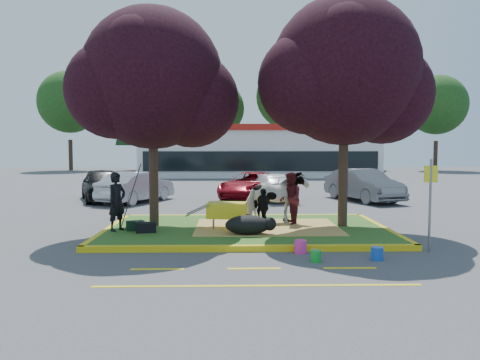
{
  "coord_description": "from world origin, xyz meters",
  "views": [
    {
      "loc": [
        -0.49,
        -13.72,
        2.51
      ],
      "look_at": [
        -0.19,
        0.5,
        1.52
      ],
      "focal_mm": 35.0,
      "sensor_mm": 36.0,
      "label": 1
    }
  ],
  "objects_px": {
    "bucket_blue": "(377,254)",
    "car_silver": "(137,187)",
    "handler": "(117,202)",
    "calf": "(248,225)",
    "cow": "(276,198)",
    "wheelbarrow": "(227,211)",
    "bucket_green": "(316,256)",
    "car_black": "(103,184)",
    "sign_post": "(430,196)",
    "bucket_pink": "(300,247)"
  },
  "relations": [
    {
      "from": "cow",
      "to": "wheelbarrow",
      "type": "relative_size",
      "value": 0.95
    },
    {
      "from": "bucket_blue",
      "to": "car_silver",
      "type": "distance_m",
      "value": 13.5
    },
    {
      "from": "bucket_blue",
      "to": "sign_post",
      "type": "bearing_deg",
      "value": 27.89
    },
    {
      "from": "cow",
      "to": "calf",
      "type": "bearing_deg",
      "value": 128.47
    },
    {
      "from": "car_silver",
      "to": "cow",
      "type": "bearing_deg",
      "value": 153.08
    },
    {
      "from": "calf",
      "to": "car_silver",
      "type": "bearing_deg",
      "value": 96.49
    },
    {
      "from": "handler",
      "to": "car_black",
      "type": "distance_m",
      "value": 9.42
    },
    {
      "from": "calf",
      "to": "bucket_blue",
      "type": "height_order",
      "value": "calf"
    },
    {
      "from": "bucket_pink",
      "to": "car_black",
      "type": "height_order",
      "value": "car_black"
    },
    {
      "from": "car_black",
      "to": "car_silver",
      "type": "bearing_deg",
      "value": -44.87
    },
    {
      "from": "handler",
      "to": "calf",
      "type": "bearing_deg",
      "value": -67.82
    },
    {
      "from": "sign_post",
      "to": "bucket_green",
      "type": "xyz_separation_m",
      "value": [
        -2.91,
        -0.94,
        -1.23
      ]
    },
    {
      "from": "handler",
      "to": "bucket_pink",
      "type": "relative_size",
      "value": 5.24
    },
    {
      "from": "car_black",
      "to": "cow",
      "type": "bearing_deg",
      "value": -66.85
    },
    {
      "from": "handler",
      "to": "car_black",
      "type": "relative_size",
      "value": 0.37
    },
    {
      "from": "handler",
      "to": "bucket_blue",
      "type": "distance_m",
      "value": 7.2
    },
    {
      "from": "sign_post",
      "to": "car_silver",
      "type": "xyz_separation_m",
      "value": [
        -9.07,
        10.37,
        -0.66
      ]
    },
    {
      "from": "car_black",
      "to": "calf",
      "type": "bearing_deg",
      "value": -76.33
    },
    {
      "from": "bucket_green",
      "to": "car_black",
      "type": "bearing_deg",
      "value": 123.18
    },
    {
      "from": "cow",
      "to": "handler",
      "type": "bearing_deg",
      "value": 79.43
    },
    {
      "from": "wheelbarrow",
      "to": "bucket_blue",
      "type": "height_order",
      "value": "wheelbarrow"
    },
    {
      "from": "wheelbarrow",
      "to": "car_black",
      "type": "relative_size",
      "value": 0.45
    },
    {
      "from": "cow",
      "to": "wheelbarrow",
      "type": "bearing_deg",
      "value": 94.29
    },
    {
      "from": "car_silver",
      "to": "sign_post",
      "type": "bearing_deg",
      "value": 155.38
    },
    {
      "from": "sign_post",
      "to": "bucket_pink",
      "type": "distance_m",
      "value": 3.35
    },
    {
      "from": "calf",
      "to": "sign_post",
      "type": "xyz_separation_m",
      "value": [
        4.32,
        -1.51,
        0.95
      ]
    },
    {
      "from": "handler",
      "to": "bucket_blue",
      "type": "bearing_deg",
      "value": -81.94
    },
    {
      "from": "wheelbarrow",
      "to": "handler",
      "type": "bearing_deg",
      "value": -167.3
    },
    {
      "from": "cow",
      "to": "car_black",
      "type": "relative_size",
      "value": 0.43
    },
    {
      "from": "wheelbarrow",
      "to": "bucket_green",
      "type": "xyz_separation_m",
      "value": [
        1.96,
        -3.45,
        -0.54
      ]
    },
    {
      "from": "calf",
      "to": "sign_post",
      "type": "height_order",
      "value": "sign_post"
    },
    {
      "from": "wheelbarrow",
      "to": "bucket_green",
      "type": "relative_size",
      "value": 7.71
    },
    {
      "from": "handler",
      "to": "car_silver",
      "type": "relative_size",
      "value": 0.39
    },
    {
      "from": "calf",
      "to": "handler",
      "type": "bearing_deg",
      "value": 147.58
    },
    {
      "from": "calf",
      "to": "car_black",
      "type": "xyz_separation_m",
      "value": [
        -6.52,
        9.67,
        0.35
      ]
    },
    {
      "from": "handler",
      "to": "car_black",
      "type": "xyz_separation_m",
      "value": [
        -2.84,
        8.98,
        -0.22
      ]
    },
    {
      "from": "cow",
      "to": "calf",
      "type": "relative_size",
      "value": 1.57
    },
    {
      "from": "sign_post",
      "to": "car_black",
      "type": "distance_m",
      "value": 15.58
    },
    {
      "from": "handler",
      "to": "sign_post",
      "type": "xyz_separation_m",
      "value": [
        8.0,
        -2.2,
        0.38
      ]
    },
    {
      "from": "bucket_blue",
      "to": "car_black",
      "type": "distance_m",
      "value": 15.19
    },
    {
      "from": "handler",
      "to": "car_silver",
      "type": "bearing_deg",
      "value": 40.37
    },
    {
      "from": "calf",
      "to": "bucket_green",
      "type": "xyz_separation_m",
      "value": [
        1.41,
        -2.45,
        -0.28
      ]
    },
    {
      "from": "calf",
      "to": "sign_post",
      "type": "bearing_deg",
      "value": -40.94
    },
    {
      "from": "cow",
      "to": "car_silver",
      "type": "relative_size",
      "value": 0.45
    },
    {
      "from": "handler",
      "to": "wheelbarrow",
      "type": "relative_size",
      "value": 0.82
    },
    {
      "from": "bucket_green",
      "to": "car_silver",
      "type": "distance_m",
      "value": 12.9
    },
    {
      "from": "wheelbarrow",
      "to": "car_black",
      "type": "height_order",
      "value": "car_black"
    },
    {
      "from": "wheelbarrow",
      "to": "cow",
      "type": "bearing_deg",
      "value": 35.53
    },
    {
      "from": "car_black",
      "to": "sign_post",
      "type": "bearing_deg",
      "value": -66.2
    },
    {
      "from": "cow",
      "to": "bucket_green",
      "type": "height_order",
      "value": "cow"
    }
  ]
}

